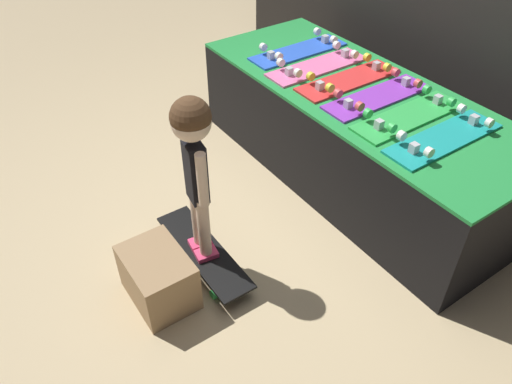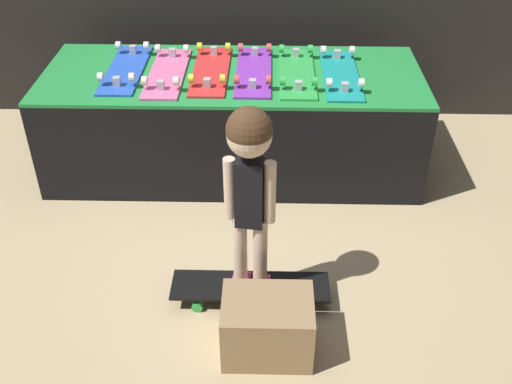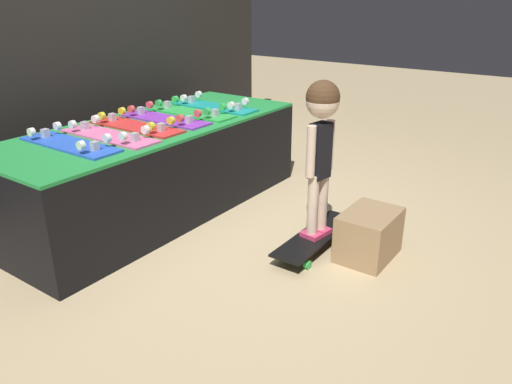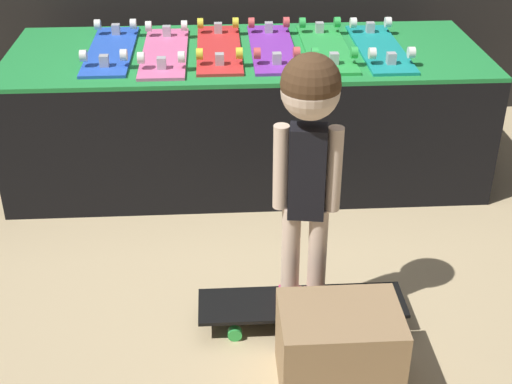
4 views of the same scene
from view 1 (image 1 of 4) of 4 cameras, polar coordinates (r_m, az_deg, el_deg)
ground_plane at (r=3.20m, az=2.15°, el=-1.76°), size 16.00×16.00×0.00m
display_rack at (r=3.35m, az=11.21°, el=6.53°), size 2.29×0.89×0.64m
skateboard_blue_on_rack at (r=3.62m, az=4.89°, el=15.86°), size 0.21×0.72×0.09m
skateboard_pink_on_rack at (r=3.41m, az=7.06°, el=14.18°), size 0.21×0.72×0.09m
skateboard_red_on_rack at (r=3.27m, az=10.54°, el=12.60°), size 0.21×0.72×0.09m
skateboard_purple_on_rack at (r=3.11m, az=13.72°, el=10.64°), size 0.21×0.72×0.09m
skateboard_green_on_rack at (r=2.96m, az=17.06°, el=8.40°), size 0.21×0.72×0.09m
skateboard_teal_on_rack at (r=2.82m, az=20.69°, el=5.90°), size 0.21×0.72×0.09m
skateboard_on_floor at (r=2.83m, az=-6.01°, el=-6.82°), size 0.77×0.20×0.09m
child at (r=2.38m, az=-7.12°, el=4.58°), size 0.23×0.19×0.95m
storage_box at (r=2.64m, az=-11.10°, el=-9.56°), size 0.40×0.29×0.29m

